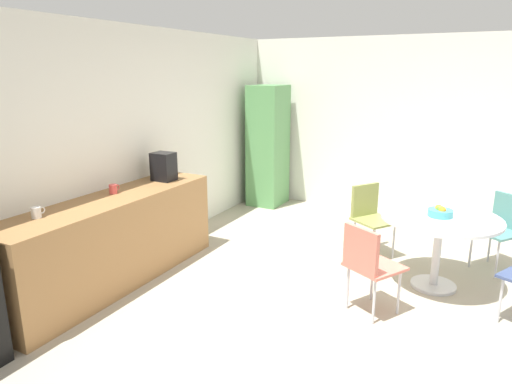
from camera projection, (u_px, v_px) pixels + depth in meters
ground_plane at (394, 308)px, 4.17m from camera, size 6.00×6.00×0.00m
wall_back at (134, 144)px, 5.18m from camera, size 6.00×0.10×2.60m
wall_side_right at (445, 130)px, 6.40m from camera, size 0.10×6.00×2.60m
counter_block at (114, 241)px, 4.59m from camera, size 2.53×0.60×0.90m
locker_cabinet at (268, 146)px, 7.25m from camera, size 0.60×0.50×1.90m
round_table at (439, 229)px, 4.44m from camera, size 1.13×1.13×0.74m
chair_olive at (370, 211)px, 5.30m from camera, size 0.58×0.58×0.83m
chair_coral at (367, 260)px, 3.95m from camera, size 0.57×0.57×0.83m
chair_teal at (503, 223)px, 4.90m from camera, size 0.58×0.58×0.83m
fruit_bowl at (440, 212)px, 4.40m from camera, size 0.24×0.24×0.11m
mug_white at (165, 174)px, 5.27m from camera, size 0.13×0.08×0.09m
mug_green at (37, 212)px, 3.86m from camera, size 0.13×0.08×0.09m
mug_red at (113, 189)px, 4.62m from camera, size 0.13×0.08×0.09m
coffee_maker at (164, 167)px, 5.15m from camera, size 0.20×0.24×0.32m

